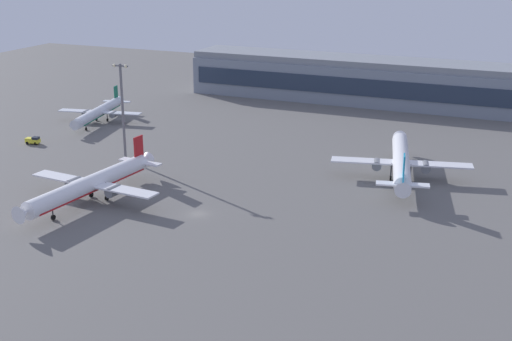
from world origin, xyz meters
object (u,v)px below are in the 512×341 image
object	(u,v)px
airplane_terminal_side	(99,112)
apron_light_east	(122,106)
airplane_near_gate	(401,162)
airplane_mid_apron	(92,184)
maintenance_van	(33,140)

from	to	relation	value
airplane_terminal_side	apron_light_east	world-z (taller)	apron_light_east
airplane_near_gate	apron_light_east	size ratio (longest dim) A/B	1.68
apron_light_east	airplane_near_gate	bearing A→B (deg)	11.09
airplane_terminal_side	airplane_mid_apron	bearing A→B (deg)	112.49
airplane_mid_apron	airplane_near_gate	size ratio (longest dim) A/B	0.98
airplane_mid_apron	airplane_near_gate	world-z (taller)	airplane_near_gate
airplane_terminal_side	apron_light_east	xyz separation A→B (m)	(31.47, -32.62, 11.68)
airplane_near_gate	apron_light_east	world-z (taller)	apron_light_east
airplane_near_gate	apron_light_east	bearing A→B (deg)	177.94
airplane_terminal_side	maintenance_van	world-z (taller)	airplane_terminal_side
airplane_mid_apron	apron_light_east	distance (m)	34.40
airplane_mid_apron	apron_light_east	bearing A→B (deg)	-64.89
apron_light_east	maintenance_van	bearing A→B (deg)	175.45
maintenance_van	airplane_terminal_side	bearing A→B (deg)	163.97
airplane_mid_apron	maintenance_van	size ratio (longest dim) A/B	10.02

